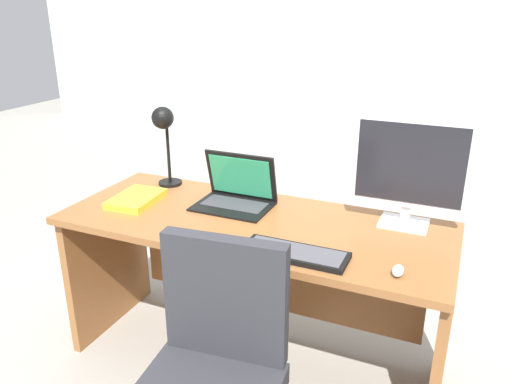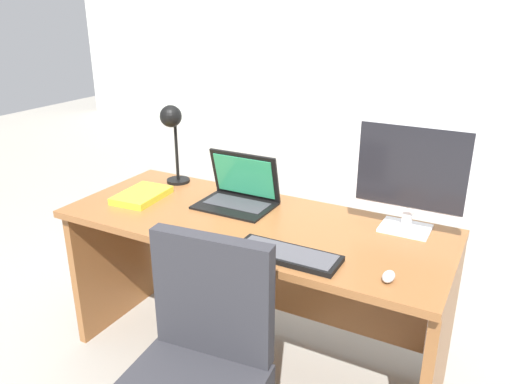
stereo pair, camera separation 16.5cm
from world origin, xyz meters
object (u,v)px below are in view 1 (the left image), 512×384
object	(u,v)px
monitor	(410,167)
laptop	(238,189)
mouse	(398,271)
book	(136,199)
desk	(258,261)
keyboard	(295,253)
desk_lamp	(164,129)

from	to	relation	value
monitor	laptop	xyz separation A→B (m)	(-0.75, -0.07, -0.19)
laptop	mouse	xyz separation A→B (m)	(0.79, -0.37, -0.06)
monitor	book	distance (m)	1.25
monitor	mouse	size ratio (longest dim) A/B	6.43
desk	keyboard	size ratio (longest dim) A/B	4.23
desk	monitor	world-z (taller)	monitor
desk_lamp	book	world-z (taller)	desk_lamp
keyboard	desk_lamp	size ratio (longest dim) A/B	0.97
mouse	laptop	bearing A→B (deg)	155.01
monitor	laptop	bearing A→B (deg)	-174.71
desk	desk_lamp	size ratio (longest dim) A/B	4.11
monitor	desk_lamp	bearing A→B (deg)	179.83
desk	desk_lamp	xyz separation A→B (m)	(-0.58, 0.17, 0.53)
monitor	book	bearing A→B (deg)	-168.38
desk	mouse	xyz separation A→B (m)	(0.65, -0.27, 0.24)
desk	laptop	size ratio (longest dim) A/B	4.90
mouse	keyboard	bearing A→B (deg)	-178.36
mouse	desk_lamp	xyz separation A→B (m)	(-1.23, 0.44, 0.28)
book	laptop	bearing A→B (deg)	21.58
laptop	desk_lamp	bearing A→B (deg)	170.47
desk	mouse	distance (m)	0.74
laptop	keyboard	size ratio (longest dim) A/B	0.86
keyboard	desk_lamp	world-z (taller)	desk_lamp
desk	laptop	xyz separation A→B (m)	(-0.14, 0.10, 0.30)
monitor	mouse	distance (m)	0.50
desk_lamp	desk	bearing A→B (deg)	-16.50
monitor	desk_lamp	size ratio (longest dim) A/B	1.16
desk_lamp	monitor	bearing A→B (deg)	-0.17
keyboard	laptop	bearing A→B (deg)	137.75
monitor	keyboard	bearing A→B (deg)	-126.35
desk_lamp	book	size ratio (longest dim) A/B	1.44
desk_lamp	mouse	bearing A→B (deg)	-19.83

